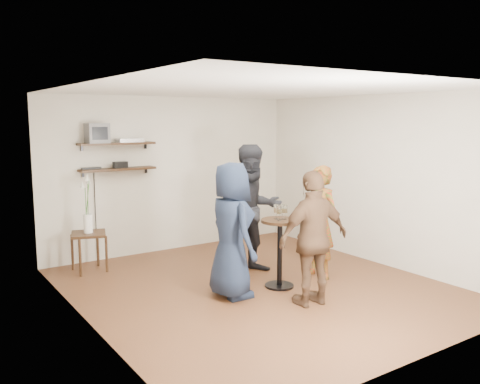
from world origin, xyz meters
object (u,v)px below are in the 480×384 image
(crt_monitor, at_px, (97,133))
(dvd_deck, at_px, (130,140))
(radio, at_px, (120,165))
(side_table, at_px, (89,239))
(drinks_table, at_px, (280,244))
(person_dark, at_px, (253,209))
(person_brown, at_px, (314,238))
(person_navy, at_px, (231,230))
(person_plaid, at_px, (320,222))

(crt_monitor, distance_m, dvd_deck, 0.54)
(radio, height_order, side_table, radio)
(drinks_table, bearing_deg, side_table, 131.25)
(crt_monitor, distance_m, side_table, 1.61)
(radio, relative_size, drinks_table, 0.24)
(person_dark, bearing_deg, side_table, 150.99)
(dvd_deck, height_order, person_dark, dvd_deck)
(person_brown, bearing_deg, person_dark, -90.74)
(side_table, bearing_deg, person_navy, -61.11)
(person_dark, distance_m, person_brown, 1.47)
(crt_monitor, xyz_separation_m, radio, (0.36, 0.00, -0.50))
(person_plaid, xyz_separation_m, person_brown, (-0.80, -0.75, 0.02))
(side_table, xyz_separation_m, person_brown, (1.81, -2.87, 0.34))
(radio, distance_m, side_table, 1.28)
(drinks_table, relative_size, person_dark, 0.49)
(side_table, xyz_separation_m, person_navy, (1.15, -2.08, 0.37))
(radio, xyz_separation_m, person_brown, (1.15, -3.24, -0.70))
(crt_monitor, height_order, person_plaid, crt_monitor)
(drinks_table, distance_m, person_dark, 0.81)
(person_plaid, distance_m, person_dark, 0.96)
(crt_monitor, bearing_deg, person_navy, -71.01)
(person_plaid, bearing_deg, drinks_table, -90.00)
(person_plaid, bearing_deg, person_brown, -48.64)
(side_table, relative_size, person_dark, 0.32)
(dvd_deck, distance_m, person_dark, 2.32)
(person_dark, distance_m, person_navy, 1.06)
(crt_monitor, relative_size, person_navy, 0.19)
(drinks_table, relative_size, person_plaid, 0.58)
(radio, relative_size, person_navy, 0.13)
(crt_monitor, xyz_separation_m, dvd_deck, (0.52, 0.00, -0.12))
(drinks_table, distance_m, person_plaid, 0.76)
(dvd_deck, distance_m, person_navy, 2.68)
(crt_monitor, height_order, person_dark, crt_monitor)
(dvd_deck, height_order, radio, dvd_deck)
(person_plaid, bearing_deg, crt_monitor, -139.15)
(person_dark, bearing_deg, crt_monitor, 139.69)
(side_table, xyz_separation_m, person_plaid, (2.61, -2.12, 0.31))
(radio, distance_m, person_navy, 2.58)
(crt_monitor, distance_m, person_brown, 3.77)
(dvd_deck, distance_m, person_brown, 3.55)
(drinks_table, xyz_separation_m, person_navy, (-0.73, 0.06, 0.26))
(drinks_table, height_order, person_brown, person_brown)
(crt_monitor, relative_size, drinks_table, 0.35)
(radio, xyz_separation_m, person_plaid, (1.95, -2.48, -0.72))
(crt_monitor, distance_m, person_navy, 2.84)
(drinks_table, bearing_deg, person_dark, 83.23)
(crt_monitor, bearing_deg, side_table, -129.75)
(radio, distance_m, person_brown, 3.50)
(person_navy, distance_m, person_brown, 1.03)
(dvd_deck, distance_m, radio, 0.41)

